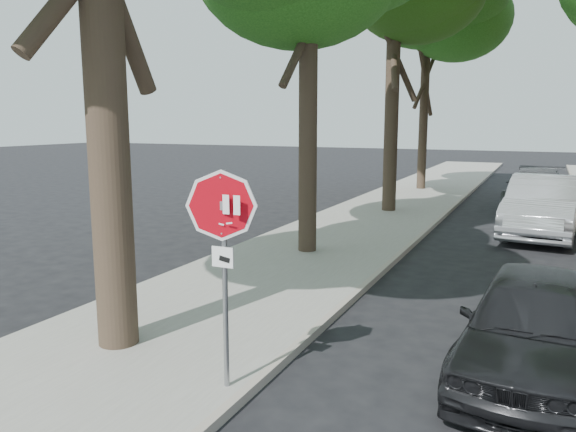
# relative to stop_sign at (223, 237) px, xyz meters

# --- Properties ---
(ground) EXTENTS (120.00, 120.00, 0.00)m
(ground) POSITION_rel_stop_sign_xyz_m (0.70, 0.03, -1.95)
(ground) COLOR black
(ground) RESTS_ON ground
(sidewalk_left) EXTENTS (4.00, 55.00, 0.12)m
(sidewalk_left) POSITION_rel_stop_sign_xyz_m (-1.80, 12.03, -1.89)
(sidewalk_left) COLOR gray
(sidewalk_left) RESTS_ON ground
(curb_left) EXTENTS (0.12, 55.00, 0.13)m
(curb_left) POSITION_rel_stop_sign_xyz_m (0.25, 12.03, -1.88)
(curb_left) COLOR #9E9384
(curb_left) RESTS_ON ground
(stop_sign) EXTENTS (0.76, 0.34, 2.61)m
(stop_sign) POSITION_rel_stop_sign_xyz_m (0.00, 0.00, 0.00)
(stop_sign) COLOR gray
(stop_sign) RESTS_ON sidewalk_left
(tree_far) EXTENTS (5.29, 4.91, 9.33)m
(tree_far) POSITION_rel_stop_sign_xyz_m (-2.02, 21.14, 5.26)
(tree_far) COLOR black
(tree_far) RESTS_ON sidewalk_left
(car_a) EXTENTS (1.94, 4.21, 1.40)m
(car_a) POSITION_rel_stop_sign_xyz_m (3.30, 2.10, -1.25)
(car_a) COLOR black
(car_a) RESTS_ON ground
(car_b) EXTENTS (2.19, 5.30, 1.71)m
(car_b) POSITION_rel_stop_sign_xyz_m (3.30, 12.07, -1.09)
(car_b) COLOR #AEB1B7
(car_b) RESTS_ON ground
(car_c) EXTENTS (2.35, 5.18, 1.47)m
(car_c) POSITION_rel_stop_sign_xyz_m (3.02, 17.49, -1.21)
(car_c) COLOR #515156
(car_c) RESTS_ON ground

